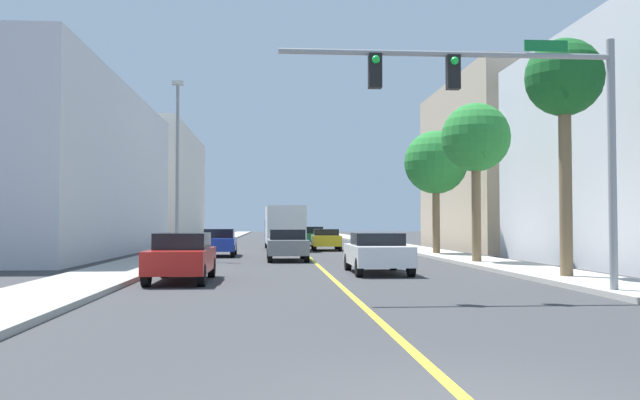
{
  "coord_description": "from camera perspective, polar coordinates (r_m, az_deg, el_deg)",
  "views": [
    {
      "loc": [
        -1.96,
        -6.23,
        1.78
      ],
      "look_at": [
        -0.04,
        20.18,
        2.71
      ],
      "focal_mm": 37.23,
      "sensor_mm": 36.0,
      "label": 1
    }
  ],
  "objects": [
    {
      "name": "ground",
      "position": [
        48.31,
        -1.84,
        -4.13
      ],
      "size": [
        192.0,
        192.0,
        0.0
      ],
      "primitive_type": "plane",
      "color": "#38383A"
    },
    {
      "name": "sidewalk_left",
      "position": [
        48.57,
        -10.63,
        -3.99
      ],
      "size": [
        2.71,
        168.0,
        0.15
      ],
      "primitive_type": "cube",
      "color": "#9E9B93",
      "rests_on": "ground"
    },
    {
      "name": "sidewalk_right",
      "position": [
        49.16,
        6.84,
        -3.99
      ],
      "size": [
        2.71,
        168.0,
        0.15
      ],
      "primitive_type": "cube",
      "color": "#B2ADA3",
      "rests_on": "ground"
    },
    {
      "name": "lane_marking_center",
      "position": [
        48.31,
        -1.84,
        -4.12
      ],
      "size": [
        0.16,
        144.0,
        0.01
      ],
      "primitive_type": "cube",
      "color": "yellow",
      "rests_on": "ground"
    },
    {
      "name": "building_left_near",
      "position": [
        42.12,
        -25.8,
        2.25
      ],
      "size": [
        14.89,
        26.42,
        9.54
      ],
      "primitive_type": "cube",
      "color": "silver",
      "rests_on": "ground"
    },
    {
      "name": "building_left_far",
      "position": [
        70.38,
        -17.33,
        1.13
      ],
      "size": [
        15.93,
        24.66,
        11.05
      ],
      "primitive_type": "cube",
      "color": "silver",
      "rests_on": "ground"
    },
    {
      "name": "building_right_far",
      "position": [
        47.75,
        16.75,
        2.81
      ],
      "size": [
        10.04,
        16.58,
        11.45
      ],
      "primitive_type": "cube",
      "color": "tan",
      "rests_on": "ground"
    },
    {
      "name": "traffic_signal_mast",
      "position": [
        17.12,
        16.33,
        7.73
      ],
      "size": [
        8.37,
        0.36,
        6.22
      ],
      "color": "gray",
      "rests_on": "sidewalk_right"
    },
    {
      "name": "street_lamp",
      "position": [
        33.0,
        -12.17,
        3.4
      ],
      "size": [
        0.56,
        0.28,
        8.58
      ],
      "color": "gray",
      "rests_on": "sidewalk_left"
    },
    {
      "name": "palm_near",
      "position": [
        22.46,
        20.26,
        9.38
      ],
      "size": [
        2.43,
        2.43,
        7.43
      ],
      "color": "brown",
      "rests_on": "sidewalk_right"
    },
    {
      "name": "palm_mid",
      "position": [
        29.55,
        13.23,
        5.09
      ],
      "size": [
        2.97,
        2.97,
        6.83
      ],
      "color": "brown",
      "rests_on": "sidewalk_right"
    },
    {
      "name": "palm_far",
      "position": [
        37.16,
        9.93,
        3.13
      ],
      "size": [
        3.49,
        3.49,
        6.75
      ],
      "color": "brown",
      "rests_on": "sidewalk_right"
    },
    {
      "name": "car_gray",
      "position": [
        31.73,
        -2.85,
        -3.85
      ],
      "size": [
        1.94,
        4.34,
        1.48
      ],
      "rotation": [
        0.0,
        0.0,
        0.01
      ],
      "color": "slate",
      "rests_on": "ground"
    },
    {
      "name": "car_blue",
      "position": [
        36.39,
        -8.65,
        -3.59
      ],
      "size": [
        1.85,
        4.2,
        1.47
      ],
      "rotation": [
        0.0,
        0.0,
        3.16
      ],
      "color": "#1E389E",
      "rests_on": "ground"
    },
    {
      "name": "car_white",
      "position": [
        23.74,
        4.95,
        -4.51
      ],
      "size": [
        1.96,
        4.33,
        1.44
      ],
      "rotation": [
        0.0,
        0.0,
        -0.0
      ],
      "color": "white",
      "rests_on": "ground"
    },
    {
      "name": "car_green",
      "position": [
        53.36,
        -0.66,
        -3.11
      ],
      "size": [
        1.91,
        4.41,
        1.51
      ],
      "rotation": [
        0.0,
        0.0,
        0.04
      ],
      "color": "#196638",
      "rests_on": "ground"
    },
    {
      "name": "car_red",
      "position": [
        20.77,
        -11.79,
        -4.75
      ],
      "size": [
        1.75,
        4.31,
        1.48
      ],
      "rotation": [
        0.0,
        0.0,
        3.14
      ],
      "color": "red",
      "rests_on": "ground"
    },
    {
      "name": "car_yellow",
      "position": [
        43.69,
        0.51,
        -3.39
      ],
      "size": [
        1.92,
        4.27,
        1.4
      ],
      "rotation": [
        0.0,
        0.0,
        -0.02
      ],
      "color": "gold",
      "rests_on": "ground"
    },
    {
      "name": "delivery_truck",
      "position": [
        44.31,
        -3.12,
        -2.31
      ],
      "size": [
        2.65,
        8.48,
        2.87
      ],
      "rotation": [
        0.0,
        0.0,
        0.03
      ],
      "color": "#194799",
      "rests_on": "ground"
    }
  ]
}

